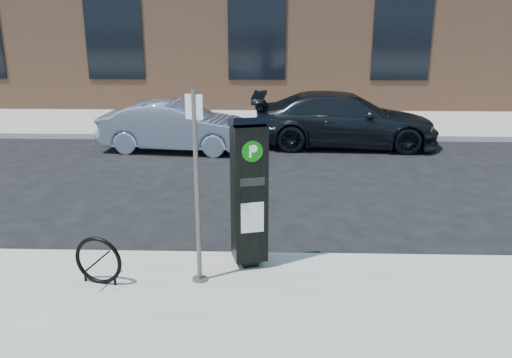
{
  "coord_description": "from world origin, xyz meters",
  "views": [
    {
      "loc": [
        0.56,
        -7.39,
        3.65
      ],
      "look_at": [
        0.32,
        0.5,
        1.16
      ],
      "focal_mm": 38.0,
      "sensor_mm": 36.0,
      "label": 1
    }
  ],
  "objects_px": {
    "parking_kiosk": "(249,191)",
    "sign_pole": "(197,191)",
    "bike_rack": "(98,261)",
    "car_dark": "(344,120)",
    "car_silver": "(176,126)"
  },
  "relations": [
    {
      "from": "parking_kiosk",
      "to": "sign_pole",
      "type": "xyz_separation_m",
      "value": [
        -0.65,
        -0.5,
        0.16
      ]
    },
    {
      "from": "parking_kiosk",
      "to": "sign_pole",
      "type": "bearing_deg",
      "value": -157.6
    },
    {
      "from": "sign_pole",
      "to": "car_silver",
      "type": "relative_size",
      "value": 0.64
    },
    {
      "from": "sign_pole",
      "to": "car_silver",
      "type": "bearing_deg",
      "value": 116.63
    },
    {
      "from": "bike_rack",
      "to": "car_silver",
      "type": "relative_size",
      "value": 0.17
    },
    {
      "from": "sign_pole",
      "to": "bike_rack",
      "type": "height_order",
      "value": "sign_pole"
    },
    {
      "from": "parking_kiosk",
      "to": "sign_pole",
      "type": "distance_m",
      "value": 0.83
    },
    {
      "from": "bike_rack",
      "to": "car_silver",
      "type": "bearing_deg",
      "value": 104.7
    },
    {
      "from": "parking_kiosk",
      "to": "bike_rack",
      "type": "xyz_separation_m",
      "value": [
        -1.97,
        -0.62,
        -0.79
      ]
    },
    {
      "from": "car_dark",
      "to": "sign_pole",
      "type": "bearing_deg",
      "value": 162.88
    },
    {
      "from": "bike_rack",
      "to": "car_silver",
      "type": "height_order",
      "value": "car_silver"
    },
    {
      "from": "parking_kiosk",
      "to": "car_dark",
      "type": "height_order",
      "value": "parking_kiosk"
    },
    {
      "from": "car_silver",
      "to": "sign_pole",
      "type": "bearing_deg",
      "value": -161.94
    },
    {
      "from": "parking_kiosk",
      "to": "bike_rack",
      "type": "relative_size",
      "value": 3.24
    },
    {
      "from": "parking_kiosk",
      "to": "car_silver",
      "type": "height_order",
      "value": "parking_kiosk"
    }
  ]
}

